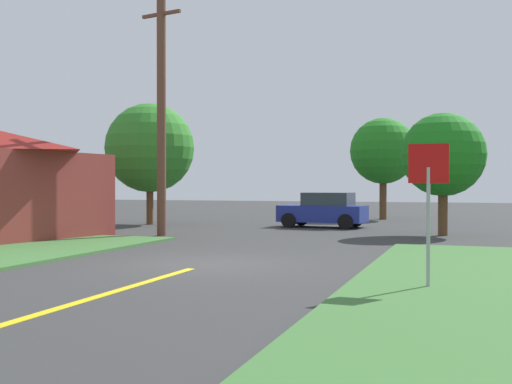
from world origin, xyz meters
name	(u,v)px	position (x,y,z in m)	size (l,w,h in m)	color
ground_plane	(208,264)	(0.00, 0.00, 0.00)	(120.00, 120.00, 0.00)	#353535
stop_sign	(428,187)	(5.40, -2.25, 1.91)	(0.73, 0.07, 2.72)	#9EA0A8
car_approaching_junction	(324,210)	(-0.25, 14.02, 0.80)	(4.08, 2.24, 1.62)	navy
utility_pole_mid	(161,113)	(-5.12, 7.24, 4.73)	(1.79, 0.46, 9.29)	brown
oak_tree_left	(150,148)	(-8.96, 13.31, 3.82)	(4.43, 4.43, 6.04)	brown
pine_tree_center	(443,155)	(5.15, 10.93, 3.13)	(3.24, 3.24, 4.77)	brown
oak_tree_right	(383,151)	(1.45, 21.71, 3.91)	(3.78, 3.78, 5.82)	brown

